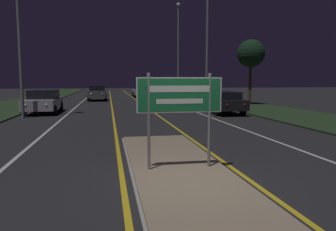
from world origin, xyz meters
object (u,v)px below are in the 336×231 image
car_approaching_1 (97,93)px  car_receding_2 (141,91)px  car_receding_3 (152,88)px  streetlight_right_far (178,43)px  car_receding_0 (222,102)px  streetlight_right_near (207,37)px  warning_sign (218,87)px  car_receding_1 (152,94)px  car_approaching_0 (43,101)px  highway_sign (180,100)px

car_approaching_1 → car_receding_2: bearing=46.9°
car_receding_2 → car_receding_3: 13.98m
streetlight_right_far → car_receding_0: bearing=-91.7°
streetlight_right_near → warning_sign: 6.35m
car_receding_1 → warning_sign: 6.23m
car_receding_0 → car_approaching_1: (-8.44, 15.15, 0.06)m
streetlight_right_far → car_receding_3: size_ratio=2.46×
streetlight_right_near → car_approaching_0: 13.15m
car_receding_2 → car_approaching_0: (-8.18, -18.27, -0.00)m
highway_sign → streetlight_right_near: streetlight_right_near is taller
highway_sign → streetlight_right_far: (6.14, 28.76, 4.49)m
streetlight_right_near → car_receding_0: size_ratio=1.91×
car_receding_1 → car_approaching_0: size_ratio=0.98×
streetlight_right_near → car_receding_0: (-0.46, -5.05, -4.74)m
car_receding_2 → car_receding_3: car_receding_3 is taller
highway_sign → car_approaching_0: (-5.83, 15.22, -0.93)m
car_receding_0 → car_receding_2: 20.88m
car_receding_3 → car_approaching_1: size_ratio=0.93×
car_receding_1 → car_receding_2: bearing=91.1°
streetlight_right_near → warning_sign: bearing=60.6°
highway_sign → car_receding_1: bearing=83.9°
highway_sign → car_approaching_1: 28.17m
car_approaching_1 → warning_sign: warning_sign is taller
car_receding_2 → warning_sign: bearing=-61.3°
streetlight_right_near → car_approaching_1: streetlight_right_near is taller
highway_sign → car_approaching_1: bearing=95.6°
streetlight_right_near → warning_sign: (2.41, 4.28, -4.03)m
car_receding_3 → highway_sign: bearing=-96.9°
streetlight_right_near → car_receding_3: streetlight_right_near is taller
car_receding_1 → warning_sign: size_ratio=1.95×
car_approaching_0 → highway_sign: bearing=-69.0°
streetlight_right_near → streetlight_right_far: (-0.00, 10.85, 0.69)m
car_receding_3 → warning_sign: size_ratio=1.86×
car_receding_0 → car_approaching_0: 11.74m
highway_sign → streetlight_right_near: size_ratio=0.24×
car_receding_3 → car_receding_1: bearing=-97.6°
streetlight_right_far → car_receding_1: (-3.59, -5.04, -5.38)m
highway_sign → streetlight_right_far: bearing=78.0°
streetlight_right_near → car_receding_1: 8.28m
streetlight_right_far → car_receding_2: bearing=128.7°
car_receding_0 → car_receding_1: (-3.13, 10.85, 0.05)m
streetlight_right_near → car_approaching_0: size_ratio=1.97×
car_receding_2 → car_approaching_1: 7.49m
car_approaching_1 → car_receding_3: bearing=66.1°
car_receding_1 → car_approaching_1: bearing=140.9°
highway_sign → streetlight_right_near: (6.14, 17.92, 3.80)m
streetlight_right_near → car_receding_2: bearing=103.6°
highway_sign → car_approaching_1: size_ratio=0.48×
car_receding_3 → car_approaching_0: car_approaching_0 is taller
highway_sign → car_receding_0: 14.10m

